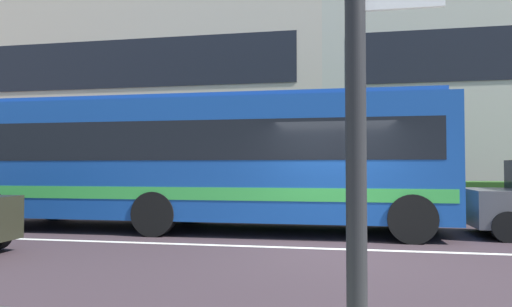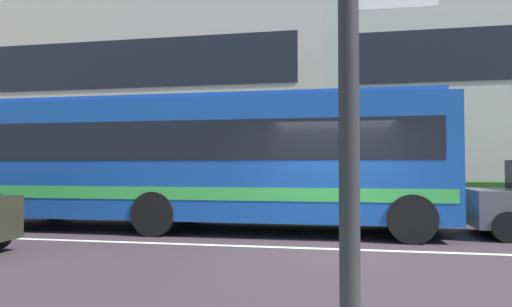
# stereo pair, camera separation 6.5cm
# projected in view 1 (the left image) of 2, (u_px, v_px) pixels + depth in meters

# --- Properties ---
(ground_plane) EXTENTS (160.00, 160.00, 0.00)m
(ground_plane) POSITION_uv_depth(u_px,v_px,m) (335.00, 249.00, 8.35)
(ground_plane) COLOR #36292F
(lane_centre_line) EXTENTS (60.00, 0.16, 0.01)m
(lane_centre_line) POSITION_uv_depth(u_px,v_px,m) (335.00, 249.00, 8.35)
(lane_centre_line) COLOR silver
(lane_centre_line) RESTS_ON ground_plane
(hedge_row_far) EXTENTS (16.52, 1.10, 1.12)m
(hedge_row_far) POSITION_uv_depth(u_px,v_px,m) (399.00, 200.00, 13.31)
(hedge_row_far) COLOR #28531B
(hedge_row_far) RESTS_ON ground_plane
(apartment_block_left) EXTENTS (24.17, 8.57, 10.03)m
(apartment_block_left) POSITION_uv_depth(u_px,v_px,m) (91.00, 101.00, 23.18)
(apartment_block_left) COLOR #C2B49D
(apartment_block_left) RESTS_ON ground_plane
(transit_bus) EXTENTS (11.63, 2.74, 3.22)m
(transit_bus) POSITION_uv_depth(u_px,v_px,m) (201.00, 158.00, 11.00)
(transit_bus) COLOR #154394
(transit_bus) RESTS_ON ground_plane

